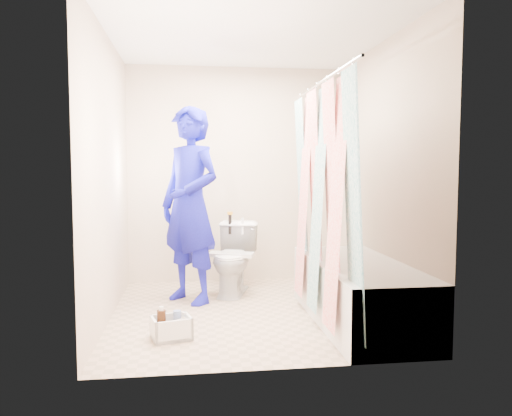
{
  "coord_description": "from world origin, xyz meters",
  "views": [
    {
      "loc": [
        -0.52,
        -4.32,
        1.27
      ],
      "look_at": [
        0.09,
        0.26,
        0.91
      ],
      "focal_mm": 35.0,
      "sensor_mm": 36.0,
      "label": 1
    }
  ],
  "objects": [
    {
      "name": "shower_curtain",
      "position": [
        0.52,
        -0.43,
        1.02
      ],
      "size": [
        0.06,
        1.75,
        1.8
      ],
      "primitive_type": "cube",
      "color": "white",
      "rests_on": "curtain_rod"
    },
    {
      "name": "bathtub",
      "position": [
        0.85,
        -0.43,
        0.27
      ],
      "size": [
        0.7,
        1.75,
        0.5
      ],
      "color": "silver",
      "rests_on": "ground"
    },
    {
      "name": "tank_internals",
      "position": [
        -0.07,
        0.87,
        0.71
      ],
      "size": [
        0.17,
        0.08,
        0.23
      ],
      "color": "black",
      "rests_on": "toilet"
    },
    {
      "name": "tank_lid",
      "position": [
        -0.12,
        0.56,
        0.42
      ],
      "size": [
        0.48,
        0.31,
        0.03
      ],
      "primitive_type": "cube",
      "rotation": [
        0.0,
        0.0,
        -0.29
      ],
      "color": "silver",
      "rests_on": "toilet"
    },
    {
      "name": "toilet",
      "position": [
        -0.08,
        0.67,
        0.36
      ],
      "size": [
        0.59,
        0.79,
        0.72
      ],
      "primitive_type": "imported",
      "rotation": [
        0.0,
        0.0,
        -0.29
      ],
      "color": "silver",
      "rests_on": "ground"
    },
    {
      "name": "wall_right",
      "position": [
        1.2,
        0.0,
        1.2
      ],
      "size": [
        0.02,
        2.6,
        2.4
      ],
      "primitive_type": "cube",
      "color": "#B7A58D",
      "rests_on": "ground"
    },
    {
      "name": "cleaning_caddy",
      "position": [
        -0.66,
        -0.63,
        0.08
      ],
      "size": [
        0.33,
        0.29,
        0.22
      ],
      "rotation": [
        0.0,
        0.0,
        0.26
      ],
      "color": "white",
      "rests_on": "ground"
    },
    {
      "name": "curtain_rod",
      "position": [
        0.52,
        -0.43,
        1.95
      ],
      "size": [
        0.02,
        1.9,
        0.02
      ],
      "primitive_type": "cylinder",
      "rotation": [
        1.57,
        0.0,
        0.0
      ],
      "color": "silver",
      "rests_on": "wall_back"
    },
    {
      "name": "wall_front",
      "position": [
        0.0,
        -1.3,
        1.2
      ],
      "size": [
        2.4,
        0.02,
        2.4
      ],
      "primitive_type": "cube",
      "color": "#B7A58D",
      "rests_on": "ground"
    },
    {
      "name": "plumber",
      "position": [
        -0.52,
        0.43,
        0.93
      ],
      "size": [
        0.79,
        0.8,
        1.86
      ],
      "primitive_type": "imported",
      "rotation": [
        0.0,
        0.0,
        -0.8
      ],
      "color": "#1026A9",
      "rests_on": "ground"
    },
    {
      "name": "ceiling",
      "position": [
        0.0,
        0.0,
        2.4
      ],
      "size": [
        2.4,
        2.6,
        0.02
      ],
      "primitive_type": "cube",
      "color": "white",
      "rests_on": "wall_back"
    },
    {
      "name": "floor",
      "position": [
        0.0,
        0.0,
        0.0
      ],
      "size": [
        2.6,
        2.6,
        0.0
      ],
      "primitive_type": "plane",
      "color": "tan",
      "rests_on": "ground"
    },
    {
      "name": "wall_left",
      "position": [
        -1.2,
        0.0,
        1.2
      ],
      "size": [
        0.02,
        2.6,
        2.4
      ],
      "primitive_type": "cube",
      "color": "#B7A58D",
      "rests_on": "ground"
    },
    {
      "name": "wall_back",
      "position": [
        0.0,
        1.3,
        1.2
      ],
      "size": [
        2.4,
        0.02,
        2.4
      ],
      "primitive_type": "cube",
      "color": "#B7A58D",
      "rests_on": "ground"
    }
  ]
}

